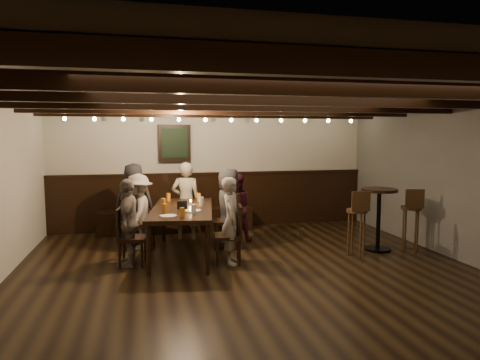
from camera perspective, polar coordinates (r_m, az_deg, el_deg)
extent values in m
plane|color=black|center=(5.72, 2.36, -13.42)|extent=(7.00, 7.00, 0.00)
plane|color=black|center=(5.42, 2.48, 11.27)|extent=(7.00, 7.00, 0.00)
plane|color=silver|center=(8.85, -3.55, 1.44)|extent=(6.50, 0.00, 6.50)
plane|color=#585755|center=(7.03, 28.91, -0.48)|extent=(0.00, 7.00, 7.00)
cube|color=black|center=(8.89, -3.48, -2.76)|extent=(6.50, 0.08, 1.10)
cube|color=black|center=(8.59, -8.48, -5.32)|extent=(3.00, 0.45, 0.45)
cube|color=black|center=(8.63, -8.73, 4.92)|extent=(0.62, 0.12, 0.72)
cube|color=black|center=(8.57, -8.70, 4.91)|extent=(0.50, 0.02, 0.58)
cube|color=black|center=(2.74, 19.21, 14.24)|extent=(6.50, 0.10, 0.16)
cube|color=black|center=(3.77, 9.63, 12.13)|extent=(6.50, 0.10, 0.16)
cube|color=black|center=(4.86, 4.31, 10.80)|extent=(6.50, 0.10, 0.16)
cube|color=black|center=(5.97, 0.98, 9.92)|extent=(6.50, 0.10, 0.16)
cube|color=black|center=(7.10, -1.28, 9.29)|extent=(6.50, 0.10, 0.16)
cube|color=black|center=(8.24, -2.92, 8.83)|extent=(6.50, 0.10, 0.16)
sphere|color=#FFE099|center=(8.20, -22.35, 7.57)|extent=(0.07, 0.07, 0.07)
sphere|color=#FFE099|center=(8.09, -12.62, 7.90)|extent=(0.07, 0.07, 0.07)
sphere|color=#FFE099|center=(8.22, -2.89, 8.00)|extent=(0.07, 0.07, 0.07)
sphere|color=#FFE099|center=(8.56, 6.30, 7.89)|extent=(0.07, 0.07, 0.07)
sphere|color=#FFE099|center=(9.10, 14.58, 7.62)|extent=(0.07, 0.07, 0.07)
cube|color=black|center=(6.77, -7.71, -3.96)|extent=(1.22, 2.16, 0.06)
cylinder|color=black|center=(5.96, -12.13, -9.19)|extent=(0.06, 0.06, 0.71)
cylinder|color=black|center=(7.82, -10.16, -5.52)|extent=(0.06, 0.06, 0.71)
cylinder|color=black|center=(5.90, -4.34, -9.23)|extent=(0.06, 0.06, 0.71)
cylinder|color=black|center=(7.78, -4.27, -5.51)|extent=(0.06, 0.06, 0.71)
cube|color=black|center=(7.35, -12.94, -5.73)|extent=(0.47, 0.47, 0.05)
cube|color=black|center=(7.33, -14.43, -3.80)|extent=(0.10, 0.41, 0.45)
cube|color=black|center=(6.49, -14.16, -7.54)|extent=(0.44, 0.44, 0.05)
cube|color=black|center=(6.47, -15.75, -5.48)|extent=(0.10, 0.39, 0.43)
cube|color=black|center=(7.26, -1.91, -5.56)|extent=(0.49, 0.49, 0.05)
cube|color=black|center=(7.22, -0.36, -3.51)|extent=(0.11, 0.43, 0.47)
cube|color=black|center=(6.39, -1.60, -7.49)|extent=(0.45, 0.45, 0.05)
cube|color=black|center=(6.35, 0.02, -5.34)|extent=(0.10, 0.40, 0.44)
imported|color=black|center=(7.77, -13.94, -3.02)|extent=(0.75, 0.55, 1.42)
imported|color=gray|center=(7.81, -7.22, -2.81)|extent=(0.57, 0.42, 1.42)
imported|color=#4E1B24|center=(7.68, -0.54, -3.68)|extent=(0.66, 0.55, 1.22)
imported|color=gray|center=(7.32, -13.36, -4.14)|extent=(0.59, 0.88, 1.27)
imported|color=gray|center=(6.45, -14.65, -5.49)|extent=(0.42, 0.79, 1.28)
imported|color=#2B2C2E|center=(7.22, -1.52, -3.80)|extent=(0.52, 0.72, 1.35)
imported|color=gray|center=(6.34, -1.15, -5.43)|extent=(0.38, 0.51, 1.29)
cylinder|color=#BF7219|center=(7.47, -9.53, -2.28)|extent=(0.07, 0.07, 0.14)
cylinder|color=#BF7219|center=(7.39, -5.47, -2.31)|extent=(0.07, 0.07, 0.14)
cylinder|color=#BF7219|center=(6.88, -10.17, -2.99)|extent=(0.07, 0.07, 0.14)
cylinder|color=silver|center=(6.94, -5.14, -2.84)|extent=(0.07, 0.07, 0.14)
cylinder|color=#BF7219|center=(6.33, -9.97, -3.77)|extent=(0.07, 0.07, 0.14)
cylinder|color=silver|center=(6.21, -6.20, -3.91)|extent=(0.07, 0.07, 0.14)
cylinder|color=#BF7219|center=(5.97, -7.73, -4.33)|extent=(0.07, 0.07, 0.14)
cylinder|color=white|center=(6.09, -9.54, -4.74)|extent=(0.24, 0.24, 0.01)
cylinder|color=white|center=(6.46, -6.29, -4.08)|extent=(0.24, 0.24, 0.01)
cube|color=black|center=(6.71, -7.75, -3.27)|extent=(0.15, 0.10, 0.12)
cylinder|color=beige|center=(7.05, -6.59, -3.09)|extent=(0.05, 0.05, 0.05)
cylinder|color=black|center=(7.55, 17.85, -8.74)|extent=(0.43, 0.43, 0.04)
cylinder|color=black|center=(7.44, 17.97, -5.13)|extent=(0.07, 0.07, 0.97)
cylinder|color=black|center=(7.36, 18.10, -1.28)|extent=(0.58, 0.58, 0.05)
cylinder|color=#321F10|center=(6.99, 15.34, -3.98)|extent=(0.33, 0.33, 0.05)
cube|color=#321F10|center=(6.82, 15.82, -2.76)|extent=(0.29, 0.07, 0.31)
cylinder|color=#321F10|center=(7.55, 21.88, -3.47)|extent=(0.33, 0.33, 0.05)
cube|color=#321F10|center=(7.38, 22.28, -2.33)|extent=(0.29, 0.12, 0.31)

